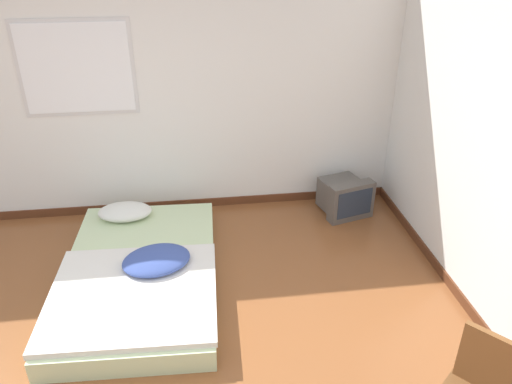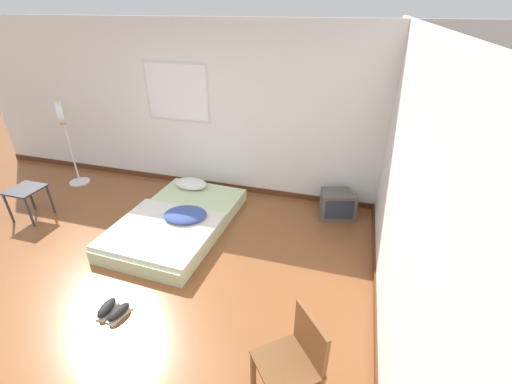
% 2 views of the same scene
% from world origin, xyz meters
% --- Properties ---
extents(wall_back, '(8.13, 0.08, 2.60)m').
position_xyz_m(wall_back, '(-0.00, 2.54, 1.29)').
color(wall_back, white).
rests_on(wall_back, ground_plane).
extents(mattress_bed, '(1.36, 2.11, 0.33)m').
position_xyz_m(mattress_bed, '(0.23, 1.21, 0.12)').
color(mattress_bed, beige).
rests_on(mattress_bed, ground_plane).
extents(crt_tv, '(0.55, 0.55, 0.41)m').
position_xyz_m(crt_tv, '(2.31, 2.17, 0.19)').
color(crt_tv, '#56514C').
rests_on(crt_tv, ground_plane).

